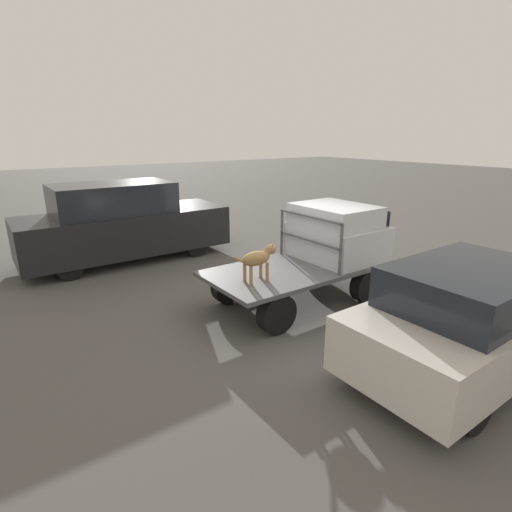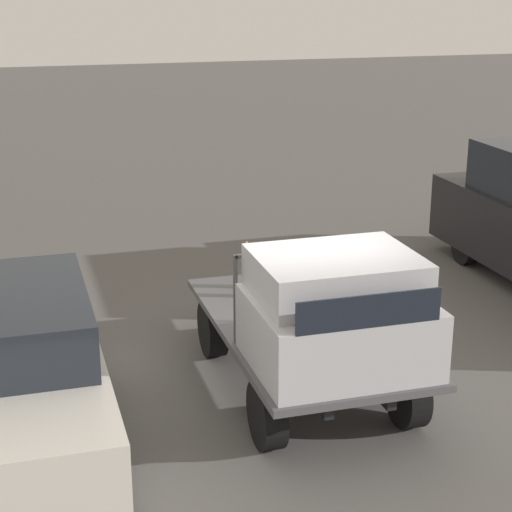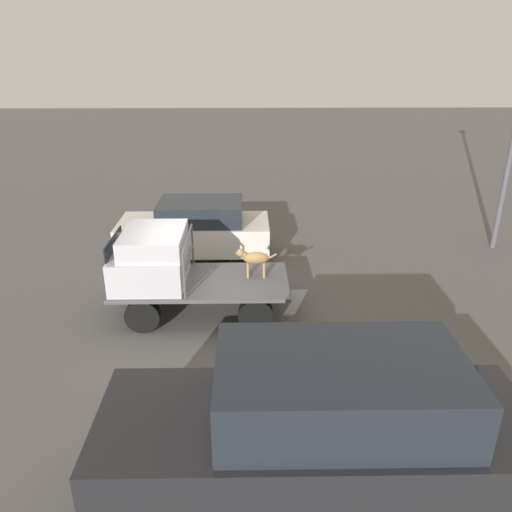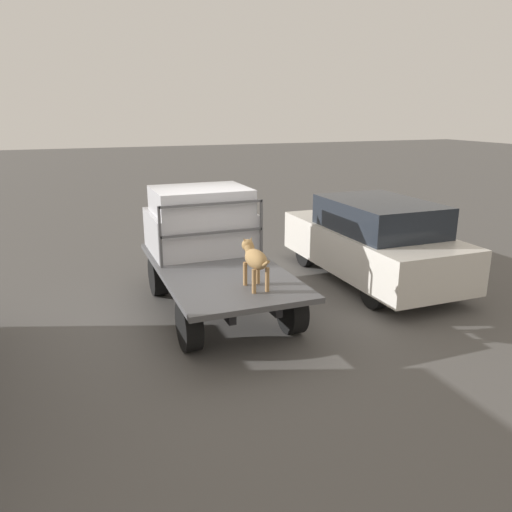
{
  "view_description": "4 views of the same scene",
  "coord_description": "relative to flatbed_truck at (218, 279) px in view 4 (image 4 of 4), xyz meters",
  "views": [
    {
      "loc": [
        -5.07,
        -5.66,
        3.3
      ],
      "look_at": [
        -1.18,
        -0.2,
        1.25
      ],
      "focal_mm": 28.0,
      "sensor_mm": 36.0,
      "label": 1
    },
    {
      "loc": [
        8.49,
        -3.06,
        4.53
      ],
      "look_at": [
        -1.18,
        -0.2,
        1.25
      ],
      "focal_mm": 60.0,
      "sensor_mm": 36.0,
      "label": 2
    },
    {
      "loc": [
        -1.01,
        9.76,
        5.44
      ],
      "look_at": [
        -1.18,
        -0.2,
        1.25
      ],
      "focal_mm": 35.0,
      "sensor_mm": 36.0,
      "label": 3
    },
    {
      "loc": [
        -7.36,
        2.19,
        3.18
      ],
      "look_at": [
        -1.18,
        -0.2,
        1.25
      ],
      "focal_mm": 35.0,
      "sensor_mm": 36.0,
      "label": 4
    }
  ],
  "objects": [
    {
      "name": "parked_sedan",
      "position": [
        0.42,
        -3.22,
        0.24
      ],
      "size": [
        4.1,
        1.78,
        1.6
      ],
      "rotation": [
        0.0,
        0.0,
        -0.03
      ],
      "color": "black",
      "rests_on": "ground"
    },
    {
      "name": "flatbed_truck",
      "position": [
        0.0,
        0.0,
        0.0
      ],
      "size": [
        3.74,
        1.87,
        0.78
      ],
      "color": "black",
      "rests_on": "ground"
    },
    {
      "name": "truck_cab",
      "position": [
        1.04,
        0.0,
        0.75
      ],
      "size": [
        1.49,
        1.75,
        1.13
      ],
      "color": "#B7B7BC",
      "rests_on": "flatbed_truck"
    },
    {
      "name": "truck_headboard",
      "position": [
        0.26,
        0.0,
        0.86
      ],
      "size": [
        0.04,
        1.75,
        0.99
      ],
      "color": "#4C4C4F",
      "rests_on": "flatbed_truck"
    },
    {
      "name": "dog",
      "position": [
        -1.13,
        -0.2,
        0.63
      ],
      "size": [
        0.92,
        0.26,
        0.67
      ],
      "rotation": [
        0.0,
        0.0,
        0.17
      ],
      "color": "#9E7547",
      "rests_on": "flatbed_truck"
    },
    {
      "name": "ground_plane",
      "position": [
        0.0,
        0.0,
        -0.57
      ],
      "size": [
        80.0,
        80.0,
        0.0
      ],
      "primitive_type": "plane",
      "color": "#514F4C"
    }
  ]
}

